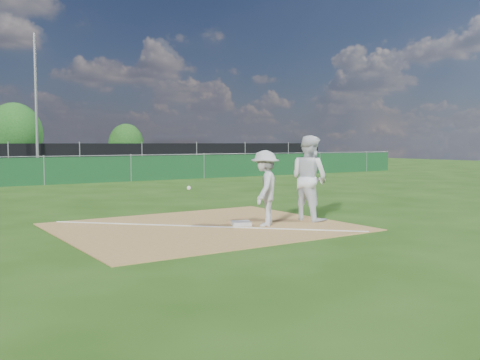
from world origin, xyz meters
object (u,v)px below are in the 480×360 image
car_right (90,159)px  tree_mid (14,134)px  play_at_first (265,188)px  first_base (241,223)px  tree_right (126,144)px  light_pole (36,105)px  runner (309,178)px

car_right → tree_mid: size_ratio=0.97×
play_at_first → car_right: 28.28m
first_base → tree_right: size_ratio=0.12×
light_pole → car_right: bearing=48.8°
play_at_first → tree_mid: size_ratio=0.52×
runner → tree_mid: tree_mid is taller
play_at_first → runner: runner is taller
light_pole → tree_mid: (0.92, 11.14, -1.50)m
runner → first_base: bearing=76.5°
play_at_first → car_right: (5.11, 27.81, -0.16)m
light_pole → first_base: light_pole is taller
light_pole → first_base: 22.36m
first_base → tree_right: bearing=72.5°
first_base → tree_mid: 33.27m
tree_right → light_pole: bearing=-131.6°
runner → play_at_first: bearing=88.9°
light_pole → tree_right: bearing=48.4°
tree_mid → runner: bearing=-89.7°
tree_right → car_right: bearing=-132.0°
runner → car_right: runner is taller
tree_mid → first_base: bearing=-92.8°
light_pole → tree_right: 14.63m
play_at_first → first_base: bearing=139.2°
light_pole → runner: light_pole is taller
light_pole → car_right: light_pole is taller
play_at_first → tree_mid: bearing=87.9°
car_right → tree_mid: tree_mid is taller
car_right → tree_mid: 7.10m
tree_mid → tree_right: size_ratio=1.42×
light_pole → runner: (1.09, -22.18, -2.99)m
runner → tree_right: 34.07m
first_base → play_at_first: size_ratio=0.16×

